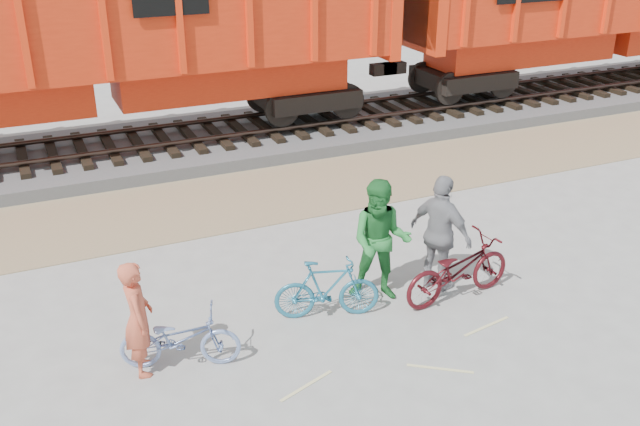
# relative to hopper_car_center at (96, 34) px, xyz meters

# --- Properties ---
(ground) EXTENTS (120.00, 120.00, 0.00)m
(ground) POSITION_rel_hopper_car_center_xyz_m (1.94, -9.00, -3.01)
(ground) COLOR #9E9E99
(ground) RESTS_ON ground
(gravel_strip) EXTENTS (120.00, 3.00, 0.02)m
(gravel_strip) POSITION_rel_hopper_car_center_xyz_m (1.94, -3.50, -3.00)
(gravel_strip) COLOR #9D8061
(gravel_strip) RESTS_ON ground
(ballast_bed) EXTENTS (120.00, 4.00, 0.30)m
(ballast_bed) POSITION_rel_hopper_car_center_xyz_m (1.94, 0.00, -2.86)
(ballast_bed) COLOR slate
(ballast_bed) RESTS_ON ground
(track) EXTENTS (120.00, 2.60, 0.24)m
(track) POSITION_rel_hopper_car_center_xyz_m (1.94, 0.00, -2.53)
(track) COLOR black
(track) RESTS_ON ballast_bed
(hopper_car_center) EXTENTS (14.00, 3.13, 4.65)m
(hopper_car_center) POSITION_rel_hopper_car_center_xyz_m (0.00, 0.00, 0.00)
(hopper_car_center) COLOR black
(hopper_car_center) RESTS_ON track
(bicycle_blue) EXTENTS (1.72, 1.07, 0.85)m
(bicycle_blue) POSITION_rel_hopper_car_center_xyz_m (-0.43, -8.68, -2.58)
(bicycle_blue) COLOR #788FC5
(bicycle_blue) RESTS_ON ground
(bicycle_teal) EXTENTS (1.66, 0.90, 0.96)m
(bicycle_teal) POSITION_rel_hopper_car_center_xyz_m (1.88, -8.37, -2.53)
(bicycle_teal) COLOR #236A88
(bicycle_teal) RESTS_ON ground
(bicycle_maroon) EXTENTS (2.02, 0.87, 1.03)m
(bicycle_maroon) POSITION_rel_hopper_car_center_xyz_m (3.98, -8.72, -2.49)
(bicycle_maroon) COLOR #450E13
(bicycle_maroon) RESTS_ON ground
(person_solo) EXTENTS (0.45, 0.63, 1.64)m
(person_solo) POSITION_rel_hopper_car_center_xyz_m (-0.93, -8.58, -2.18)
(person_solo) COLOR #C75238
(person_solo) RESTS_ON ground
(person_man) EXTENTS (1.21, 1.15, 1.98)m
(person_man) POSITION_rel_hopper_car_center_xyz_m (2.88, -8.17, -2.02)
(person_man) COLOR #21712F
(person_man) RESTS_ON ground
(person_woman) EXTENTS (0.85, 1.24, 1.95)m
(person_woman) POSITION_rel_hopper_car_center_xyz_m (3.88, -8.32, -2.03)
(person_woman) COLOR gray
(person_woman) RESTS_ON ground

